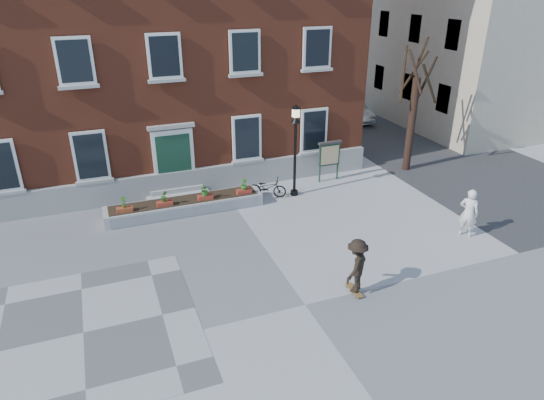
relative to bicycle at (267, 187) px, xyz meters
name	(u,v)px	position (x,y,z in m)	size (l,w,h in m)	color
ground	(305,305)	(-1.57, -7.38, -0.43)	(100.00, 100.00, 0.00)	#9C9C9F
checker_patch	(83,333)	(-7.57, -6.38, -0.42)	(6.00, 6.00, 0.01)	#555558
bicycle	(267,187)	(0.00, 0.00, 0.00)	(0.57, 1.63, 0.85)	black
parked_car	(352,110)	(9.24, 9.26, 0.23)	(1.39, 3.97, 1.31)	#B6B8BB
bystander	(469,213)	(5.56, -5.70, 0.48)	(0.66, 0.43, 1.82)	white
brick_building	(145,29)	(-3.57, 6.59, 5.87)	(18.40, 10.85, 12.60)	brown
planter_assembly	(185,205)	(-3.55, -0.21, -0.12)	(6.20, 1.12, 1.15)	#B3B3AE
bare_tree	(413,113)	(7.44, 0.62, 2.36)	(1.83, 1.83, 6.16)	#321E16
lamp_post	(295,138)	(1.16, -0.23, 2.11)	(0.40, 0.40, 3.93)	black
notice_board	(329,155)	(3.25, 0.68, 0.84)	(1.10, 0.16, 1.87)	#1A3523
skateboarder	(356,266)	(0.07, -7.34, 0.49)	(1.25, 1.17, 1.78)	brown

